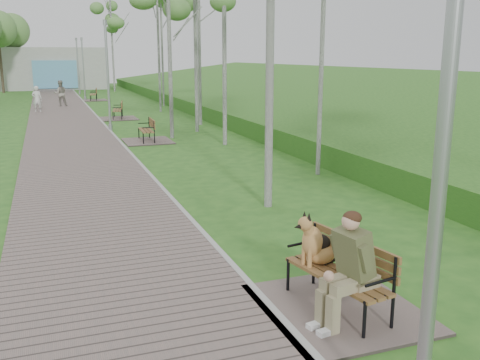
% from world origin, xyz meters
% --- Properties ---
extents(ground, '(120.00, 120.00, 0.00)m').
position_xyz_m(ground, '(0.00, 0.00, 0.00)').
color(ground, '#27561C').
rests_on(ground, ground).
extents(walkway, '(3.50, 67.00, 0.04)m').
position_xyz_m(walkway, '(-1.75, 21.50, 0.02)').
color(walkway, '#6A5C56').
rests_on(walkway, ground).
extents(kerb, '(0.10, 67.00, 0.05)m').
position_xyz_m(kerb, '(0.00, 21.50, 0.03)').
color(kerb, '#999993').
rests_on(kerb, ground).
extents(embankment, '(14.00, 70.00, 1.60)m').
position_xyz_m(embankment, '(12.00, 20.00, 0.00)').
color(embankment, '#47842A').
rests_on(embankment, ground).
extents(building_north, '(10.00, 5.20, 4.00)m').
position_xyz_m(building_north, '(-1.50, 50.97, 1.99)').
color(building_north, '#9E9E99').
rests_on(building_north, ground).
extents(bench_main, '(1.97, 2.19, 1.72)m').
position_xyz_m(bench_main, '(0.73, -0.21, 0.49)').
color(bench_main, '#6A5C56').
rests_on(bench_main, ground).
extents(bench_second, '(1.81, 2.01, 1.11)m').
position_xyz_m(bench_second, '(1.00, 14.80, 0.21)').
color(bench_second, '#6A5C56').
rests_on(bench_second, ground).
extents(bench_third, '(1.86, 2.07, 1.14)m').
position_xyz_m(bench_third, '(0.95, 22.91, 0.21)').
color(bench_third, '#6A5C56').
rests_on(bench_third, ground).
extents(bench_far, '(1.83, 2.03, 1.12)m').
position_xyz_m(bench_far, '(0.81, 35.37, 0.21)').
color(bench_far, '#6A5C56').
rests_on(bench_far, ground).
extents(lamp_post_near, '(0.20, 0.20, 5.17)m').
position_xyz_m(lamp_post_near, '(0.14, -2.67, 2.41)').
color(lamp_post_near, '#989A9F').
rests_on(lamp_post_near, ground).
extents(lamp_post_second, '(0.18, 0.18, 4.77)m').
position_xyz_m(lamp_post_second, '(0.06, 18.52, 2.23)').
color(lamp_post_second, '#989A9F').
rests_on(lamp_post_second, ground).
extents(lamp_post_third, '(0.18, 0.18, 4.55)m').
position_xyz_m(lamp_post_third, '(0.25, 36.04, 2.13)').
color(lamp_post_third, '#989A9F').
rests_on(lamp_post_third, ground).
extents(lamp_post_far, '(0.18, 0.18, 4.70)m').
position_xyz_m(lamp_post_far, '(0.25, 42.24, 2.20)').
color(lamp_post_far, '#989A9F').
rests_on(lamp_post_far, ground).
extents(pedestrian_near, '(0.63, 0.48, 1.55)m').
position_xyz_m(pedestrian_near, '(-3.04, 27.81, 0.78)').
color(pedestrian_near, beige).
rests_on(pedestrian_near, ground).
extents(pedestrian_far, '(0.90, 0.75, 1.70)m').
position_xyz_m(pedestrian_far, '(-1.63, 31.20, 0.85)').
color(pedestrian_far, gray).
rests_on(pedestrian_far, ground).
extents(birch_mid_c, '(2.25, 2.25, 6.51)m').
position_xyz_m(birch_mid_c, '(2.15, 15.40, 5.11)').
color(birch_mid_c, silver).
rests_on(birch_mid_c, ground).
extents(birch_distant_a, '(2.76, 2.76, 8.42)m').
position_xyz_m(birch_distant_a, '(3.55, 45.20, 6.61)').
color(birch_distant_a, silver).
rests_on(birch_distant_a, ground).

